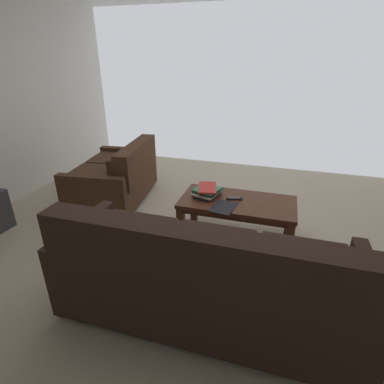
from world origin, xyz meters
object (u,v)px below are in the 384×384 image
at_px(coffee_table, 237,207).
at_px(tv_remote, 234,199).
at_px(book_stack, 207,191).
at_px(loose_magazine, 223,207).
at_px(loveseat_near, 117,176).
at_px(sofa_main, 205,277).

xyz_separation_m(coffee_table, tv_remote, (0.04, -0.02, 0.08)).
distance_m(book_stack, loose_magazine, 0.30).
distance_m(loveseat_near, book_stack, 1.40).
bearing_deg(loveseat_near, loose_magazine, 156.47).
distance_m(sofa_main, coffee_table, 1.14).
height_order(loveseat_near, tv_remote, loveseat_near).
bearing_deg(sofa_main, loose_magazine, -85.99).
relative_size(book_stack, loose_magazine, 1.23).
distance_m(coffee_table, book_stack, 0.34).
xyz_separation_m(loveseat_near, coffee_table, (-1.63, 0.47, 0.03)).
distance_m(tv_remote, loose_magazine, 0.22).
distance_m(book_stack, tv_remote, 0.29).
relative_size(loveseat_near, loose_magazine, 4.68).
relative_size(sofa_main, tv_remote, 12.49).
distance_m(sofa_main, loveseat_near, 2.27).
bearing_deg(book_stack, loveseat_near, -19.14).
bearing_deg(tv_remote, loveseat_near, -16.04).
bearing_deg(tv_remote, book_stack, -0.70).
height_order(sofa_main, coffee_table, sofa_main).
distance_m(sofa_main, book_stack, 1.20).
relative_size(coffee_table, tv_remote, 6.84).
height_order(book_stack, tv_remote, book_stack).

